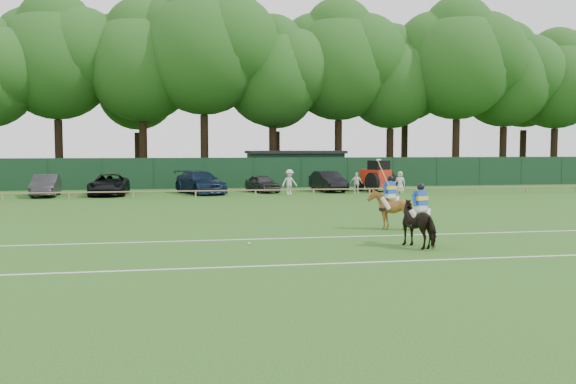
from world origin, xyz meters
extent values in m
plane|color=#1E4C14|center=(0.00, 0.00, 0.00)|extent=(160.00, 160.00, 0.00)
imported|color=black|center=(3.77, -3.63, 0.77)|extent=(1.42, 2.00, 1.54)
imported|color=brown|center=(4.29, 0.74, 0.81)|extent=(1.66, 1.77, 1.61)
imported|color=#2E2E31|center=(-12.98, 20.93, 0.74)|extent=(1.87, 4.59, 1.48)
imported|color=black|center=(-8.86, 21.14, 0.73)|extent=(2.48, 5.28, 1.46)
imported|color=#12213B|center=(-2.56, 21.60, 0.81)|extent=(4.09, 6.06, 1.63)
imported|color=#323235|center=(2.03, 22.17, 0.65)|extent=(2.56, 4.11, 1.30)
imported|color=black|center=(7.05, 22.07, 0.76)|extent=(2.12, 4.77, 1.52)
imported|color=beige|center=(3.58, 19.38, 0.89)|extent=(1.29, 0.96, 1.78)
imported|color=silver|center=(8.46, 19.42, 0.76)|extent=(0.94, 0.52, 1.52)
imported|color=silver|center=(11.94, 19.88, 0.78)|extent=(0.91, 0.83, 1.56)
cube|color=silver|center=(3.77, -3.63, 1.31)|extent=(0.43, 0.37, 0.18)
cube|color=blue|center=(3.77, -3.63, 1.63)|extent=(0.48, 0.43, 0.51)
cube|color=gold|center=(3.77, -3.63, 1.61)|extent=(0.50, 0.42, 0.18)
sphere|color=black|center=(3.77, -3.63, 2.00)|extent=(0.25, 0.25, 0.25)
cylinder|color=silver|center=(4.03, -3.58, 1.01)|extent=(0.39, 0.44, 0.59)
cylinder|color=silver|center=(3.54, -3.76, 1.01)|extent=(0.46, 0.28, 0.59)
cube|color=silver|center=(4.29, 0.74, 1.37)|extent=(0.42, 0.35, 0.18)
cube|color=blue|center=(4.29, 0.74, 1.69)|extent=(0.47, 0.41, 0.51)
cube|color=gold|center=(4.29, 0.74, 1.67)|extent=(0.49, 0.40, 0.18)
sphere|color=black|center=(4.29, 0.74, 2.06)|extent=(0.25, 0.25, 0.25)
cylinder|color=silver|center=(4.55, 0.77, 1.07)|extent=(0.40, 0.42, 0.59)
cylinder|color=silver|center=(4.05, 0.62, 1.07)|extent=(0.45, 0.30, 0.59)
cylinder|color=tan|center=(3.99, 0.71, 2.24)|extent=(0.42, 0.49, 1.17)
sphere|color=silver|center=(-1.79, -2.16, 0.04)|extent=(0.09, 0.09, 0.09)
cube|color=silver|center=(0.00, -6.00, 0.01)|extent=(60.00, 0.10, 0.01)
cube|color=silver|center=(0.00, -1.00, 0.01)|extent=(60.00, 0.10, 0.01)
cube|color=#997F5B|center=(0.00, 18.00, 0.45)|extent=(62.00, 0.08, 0.08)
cube|color=#14351E|center=(0.00, 27.00, 1.25)|extent=(92.00, 0.04, 2.50)
cube|color=#14331E|center=(6.00, 30.00, 1.40)|extent=(8.00, 4.00, 2.80)
cube|color=black|center=(6.00, 30.00, 2.92)|extent=(8.40, 4.40, 0.24)
cube|color=red|center=(10.58, 21.50, 1.03)|extent=(1.99, 2.64, 1.27)
cube|color=black|center=(10.72, 21.13, 1.91)|extent=(1.53, 1.59, 0.88)
cylinder|color=black|center=(10.03, 20.58, 0.73)|extent=(0.77, 1.48, 1.47)
cylinder|color=black|center=(11.60, 21.14, 0.73)|extent=(0.77, 1.48, 1.47)
cylinder|color=black|center=(9.56, 22.17, 0.39)|extent=(0.54, 0.83, 0.78)
cylinder|color=black|center=(10.94, 22.67, 0.39)|extent=(0.54, 0.83, 0.78)
camera|label=1|loc=(-4.15, -22.62, 3.29)|focal=38.00mm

